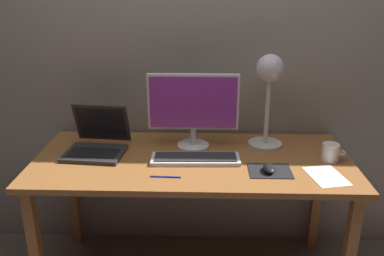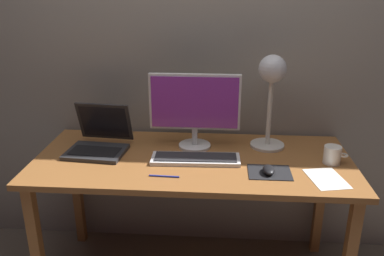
% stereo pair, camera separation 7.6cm
% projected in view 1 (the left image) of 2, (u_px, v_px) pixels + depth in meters
% --- Properties ---
extents(back_wall, '(4.80, 0.06, 2.60)m').
position_uv_depth(back_wall, '(195.00, 35.00, 2.23)').
color(back_wall, gray).
rests_on(back_wall, ground).
extents(desk, '(1.60, 0.70, 0.74)m').
position_uv_depth(desk, '(192.00, 172.00, 2.08)').
color(desk, '#935B2D').
rests_on(desk, ground).
extents(monitor, '(0.47, 0.17, 0.40)m').
position_uv_depth(monitor, '(193.00, 106.00, 2.10)').
color(monitor, silver).
rests_on(monitor, desk).
extents(keyboard_main, '(0.44, 0.15, 0.03)m').
position_uv_depth(keyboard_main, '(195.00, 159.00, 2.01)').
color(keyboard_main, silver).
rests_on(keyboard_main, desk).
extents(laptop, '(0.32, 0.32, 0.24)m').
position_uv_depth(laptop, '(98.00, 139.00, 2.11)').
color(laptop, '#28282B').
rests_on(laptop, desk).
extents(desk_lamp, '(0.18, 0.18, 0.50)m').
position_uv_depth(desk_lamp, '(269.00, 82.00, 2.08)').
color(desk_lamp, beige).
rests_on(desk_lamp, desk).
extents(mousepad, '(0.20, 0.16, 0.00)m').
position_uv_depth(mousepad, '(270.00, 171.00, 1.90)').
color(mousepad, black).
rests_on(mousepad, desk).
extents(mouse, '(0.06, 0.10, 0.03)m').
position_uv_depth(mouse, '(269.00, 168.00, 1.89)').
color(mouse, black).
rests_on(mouse, mousepad).
extents(coffee_mug, '(0.12, 0.08, 0.09)m').
position_uv_depth(coffee_mug, '(331.00, 152.00, 2.00)').
color(coffee_mug, white).
rests_on(coffee_mug, desk).
extents(paper_sheet_near_mouse, '(0.19, 0.24, 0.00)m').
position_uv_depth(paper_sheet_near_mouse, '(326.00, 176.00, 1.86)').
color(paper_sheet_near_mouse, white).
rests_on(paper_sheet_near_mouse, desk).
extents(pen, '(0.14, 0.01, 0.01)m').
position_uv_depth(pen, '(166.00, 177.00, 1.84)').
color(pen, '#2633A5').
rests_on(pen, desk).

